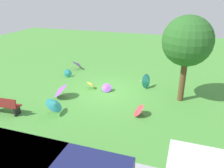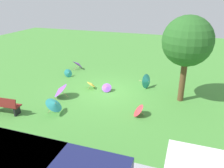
{
  "view_description": "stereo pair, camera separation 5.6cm",
  "coord_description": "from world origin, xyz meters",
  "px_view_note": "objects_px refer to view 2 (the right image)",
  "views": [
    {
      "loc": [
        -4.19,
        11.47,
        5.51
      ],
      "look_at": [
        -0.32,
        0.16,
        0.6
      ],
      "focal_mm": 36.3,
      "sensor_mm": 36.0,
      "label": 1
    },
    {
      "loc": [
        -4.24,
        11.45,
        5.51
      ],
      "look_at": [
        -0.32,
        0.16,
        0.6
      ],
      "focal_mm": 36.3,
      "sensor_mm": 36.0,
      "label": 2
    }
  ],
  "objects_px": {
    "park_bench": "(4,105)",
    "parasol_yellow_1": "(91,84)",
    "parasol_purple_2": "(60,90)",
    "parasol_purple_0": "(107,88)",
    "parasol_teal_0": "(54,104)",
    "parasol_red_0": "(137,110)",
    "parasol_teal_2": "(69,73)",
    "parasol_teal_1": "(147,81)",
    "shade_tree": "(187,42)",
    "parasol_purple_1": "(78,64)"
  },
  "relations": [
    {
      "from": "park_bench",
      "to": "parasol_yellow_1",
      "type": "height_order",
      "value": "park_bench"
    },
    {
      "from": "parasol_teal_1",
      "to": "parasol_yellow_1",
      "type": "bearing_deg",
      "value": 20.03
    },
    {
      "from": "parasol_teal_1",
      "to": "parasol_purple_1",
      "type": "relative_size",
      "value": 0.81
    },
    {
      "from": "parasol_teal_0",
      "to": "parasol_purple_2",
      "type": "distance_m",
      "value": 1.85
    },
    {
      "from": "parasol_teal_0",
      "to": "parasol_purple_1",
      "type": "distance_m",
      "value": 6.84
    },
    {
      "from": "shade_tree",
      "to": "parasol_purple_1",
      "type": "height_order",
      "value": "shade_tree"
    },
    {
      "from": "parasol_red_0",
      "to": "parasol_purple_1",
      "type": "xyz_separation_m",
      "value": [
        5.85,
        -5.36,
        0.1
      ]
    },
    {
      "from": "parasol_teal_0",
      "to": "parasol_red_0",
      "type": "xyz_separation_m",
      "value": [
        -3.78,
        -1.16,
        -0.23
      ]
    },
    {
      "from": "parasol_purple_0",
      "to": "parasol_teal_2",
      "type": "relative_size",
      "value": 0.91
    },
    {
      "from": "park_bench",
      "to": "parasol_teal_0",
      "type": "distance_m",
      "value": 2.45
    },
    {
      "from": "park_bench",
      "to": "parasol_purple_2",
      "type": "bearing_deg",
      "value": -122.67
    },
    {
      "from": "park_bench",
      "to": "parasol_purple_0",
      "type": "xyz_separation_m",
      "value": [
        -3.74,
        -4.07,
        -0.21
      ]
    },
    {
      "from": "parasol_yellow_1",
      "to": "parasol_purple_1",
      "type": "relative_size",
      "value": 0.68
    },
    {
      "from": "shade_tree",
      "to": "parasol_teal_1",
      "type": "height_order",
      "value": "shade_tree"
    },
    {
      "from": "parasol_yellow_1",
      "to": "parasol_purple_2",
      "type": "bearing_deg",
      "value": 56.76
    },
    {
      "from": "shade_tree",
      "to": "parasol_purple_2",
      "type": "distance_m",
      "value": 7.16
    },
    {
      "from": "parasol_yellow_1",
      "to": "parasol_teal_2",
      "type": "distance_m",
      "value": 2.66
    },
    {
      "from": "shade_tree",
      "to": "parasol_purple_2",
      "type": "height_order",
      "value": "shade_tree"
    },
    {
      "from": "parasol_red_0",
      "to": "shade_tree",
      "type": "bearing_deg",
      "value": -127.53
    },
    {
      "from": "park_bench",
      "to": "parasol_teal_0",
      "type": "height_order",
      "value": "park_bench"
    },
    {
      "from": "parasol_teal_1",
      "to": "parasol_purple_1",
      "type": "xyz_separation_m",
      "value": [
        5.65,
        -1.93,
        -0.04
      ]
    },
    {
      "from": "parasol_teal_0",
      "to": "parasol_purple_2",
      "type": "bearing_deg",
      "value": -65.99
    },
    {
      "from": "parasol_teal_1",
      "to": "parasol_purple_2",
      "type": "bearing_deg",
      "value": 33.82
    },
    {
      "from": "parasol_yellow_1",
      "to": "parasol_teal_0",
      "type": "distance_m",
      "value": 3.45
    },
    {
      "from": "parasol_purple_0",
      "to": "parasol_purple_1",
      "type": "height_order",
      "value": "parasol_purple_1"
    },
    {
      "from": "parasol_purple_0",
      "to": "parasol_teal_0",
      "type": "xyz_separation_m",
      "value": [
        1.41,
        3.3,
        0.28
      ]
    },
    {
      "from": "parasol_purple_1",
      "to": "parasol_purple_2",
      "type": "bearing_deg",
      "value": 105.33
    },
    {
      "from": "parasol_purple_0",
      "to": "parasol_purple_2",
      "type": "distance_m",
      "value": 2.71
    },
    {
      "from": "park_bench",
      "to": "parasol_teal_2",
      "type": "height_order",
      "value": "park_bench"
    },
    {
      "from": "parasol_purple_1",
      "to": "parasol_teal_1",
      "type": "bearing_deg",
      "value": 161.14
    },
    {
      "from": "parasol_purple_2",
      "to": "parasol_teal_2",
      "type": "height_order",
      "value": "parasol_purple_2"
    },
    {
      "from": "park_bench",
      "to": "parasol_teal_2",
      "type": "distance_m",
      "value": 5.52
    },
    {
      "from": "parasol_purple_0",
      "to": "parasol_teal_0",
      "type": "height_order",
      "value": "parasol_teal_0"
    },
    {
      "from": "parasol_purple_0",
      "to": "parasol_teal_2",
      "type": "xyz_separation_m",
      "value": [
        3.33,
        -1.44,
        0.04
      ]
    },
    {
      "from": "parasol_teal_1",
      "to": "parasol_teal_2",
      "type": "relative_size",
      "value": 1.32
    },
    {
      "from": "parasol_yellow_1",
      "to": "parasol_red_0",
      "type": "relative_size",
      "value": 0.96
    },
    {
      "from": "parasol_teal_2",
      "to": "shade_tree",
      "type": "bearing_deg",
      "value": 170.94
    },
    {
      "from": "parasol_teal_0",
      "to": "parasol_teal_1",
      "type": "relative_size",
      "value": 0.98
    },
    {
      "from": "parasol_yellow_1",
      "to": "parasol_purple_2",
      "type": "height_order",
      "value": "parasol_purple_2"
    },
    {
      "from": "parasol_purple_2",
      "to": "parasol_teal_1",
      "type": "bearing_deg",
      "value": -146.18
    },
    {
      "from": "parasol_purple_0",
      "to": "parasol_purple_1",
      "type": "bearing_deg",
      "value": -42.66
    },
    {
      "from": "park_bench",
      "to": "parasol_purple_1",
      "type": "distance_m",
      "value": 7.29
    },
    {
      "from": "parasol_teal_0",
      "to": "parasol_red_0",
      "type": "bearing_deg",
      "value": -162.99
    },
    {
      "from": "parasol_purple_2",
      "to": "parasol_purple_0",
      "type": "bearing_deg",
      "value": -143.17
    },
    {
      "from": "parasol_teal_2",
      "to": "parasol_teal_1",
      "type": "bearing_deg",
      "value": 178.4
    },
    {
      "from": "park_bench",
      "to": "shade_tree",
      "type": "bearing_deg",
      "value": -151.5
    },
    {
      "from": "parasol_teal_0",
      "to": "park_bench",
      "type": "bearing_deg",
      "value": 18.29
    },
    {
      "from": "park_bench",
      "to": "parasol_teal_0",
      "type": "relative_size",
      "value": 1.77
    },
    {
      "from": "parasol_red_0",
      "to": "parasol_teal_2",
      "type": "height_order",
      "value": "parasol_red_0"
    },
    {
      "from": "parasol_purple_0",
      "to": "parasol_purple_2",
      "type": "xyz_separation_m",
      "value": [
        2.16,
        1.62,
        0.23
      ]
    }
  ]
}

